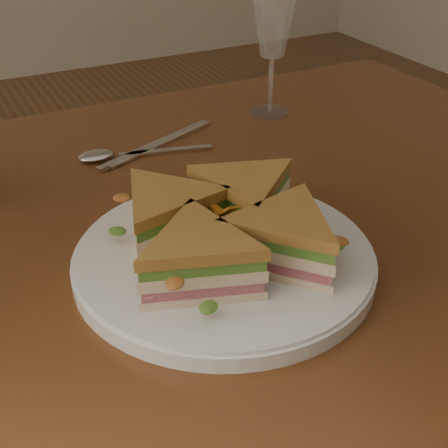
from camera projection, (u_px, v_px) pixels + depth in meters
name	position (u px, v px, depth m)	size (l,w,h in m)	color
table	(176.00, 290.00, 0.76)	(1.20, 0.80, 0.75)	#3D1E0E
plate	(224.00, 260.00, 0.63)	(0.30, 0.30, 0.02)	silver
sandwich_wedges	(224.00, 228.00, 0.61)	(0.28, 0.28, 0.06)	beige
crisps_mound	(224.00, 232.00, 0.61)	(0.09, 0.09, 0.05)	orange
spoon	(113.00, 155.00, 0.85)	(0.18, 0.06, 0.01)	silver
knife	(153.00, 147.00, 0.88)	(0.20, 0.10, 0.00)	silver
wine_glass	(273.00, 27.00, 0.92)	(0.07, 0.07, 0.19)	white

